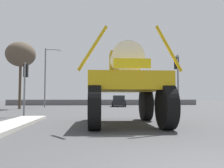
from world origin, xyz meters
The scene contains 8 objects.
ground_plane centered at (0.00, 18.00, 0.00)m, with size 120.00×120.00×0.00m, color #424244.
oversize_sprayer centered at (-0.29, 6.83, 1.79)m, with size 4.00×5.37×3.97m.
sedan_ahead centered at (1.72, 27.39, 0.71)m, with size 2.13×4.22×1.52m.
traffic_signal_near_left centered at (-6.15, 11.63, 2.55)m, with size 0.24×0.54×3.49m.
traffic_signal_near_right centered at (4.00, 11.62, 3.02)m, with size 0.24×0.54×4.13m.
streetlight_far_left centered at (-7.81, 26.15, 4.28)m, with size 2.08×0.24×7.62m.
bare_tree_left centered at (-9.68, 21.67, 5.90)m, with size 3.17×3.17×7.29m.
roadside_barrier centered at (0.00, 33.48, 0.45)m, with size 31.13×0.24×0.90m, color #59595B.
Camera 1 is at (-1.72, -3.34, 1.21)m, focal length 36.04 mm.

